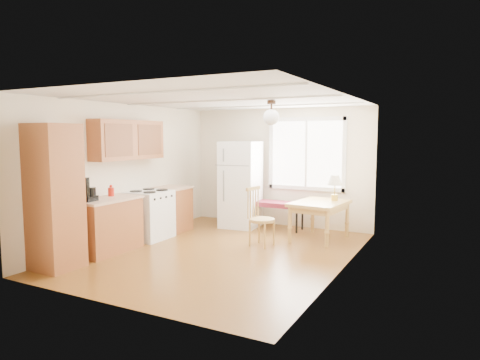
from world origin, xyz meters
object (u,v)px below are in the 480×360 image
Objects in this scene: bench at (276,205)px; dining_table at (320,207)px; refrigerator at (241,184)px; chair at (257,212)px.

dining_table reaches higher than bench.
refrigerator is 0.86m from bench.
bench is 1.20× the size of chair.
bench is 1.39m from chair.
dining_table is at bearing 53.78° from chair.
chair is at bearing -127.35° from dining_table.
refrigerator reaches higher than chair.
bench is 1.01× the size of dining_table.
chair is (0.22, -1.37, 0.08)m from bench.
chair reaches higher than bench.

